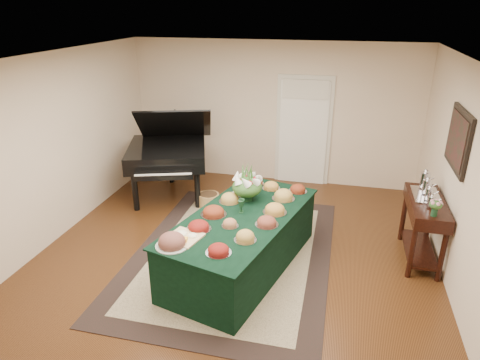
% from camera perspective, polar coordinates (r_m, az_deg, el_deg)
% --- Properties ---
extents(ground, '(6.00, 6.00, 0.00)m').
position_cam_1_polar(ground, '(6.13, -0.67, -10.15)').
color(ground, black).
rests_on(ground, ground).
extents(area_rug, '(2.72, 3.81, 0.01)m').
position_cam_1_polar(area_rug, '(6.19, -0.97, -9.72)').
color(area_rug, black).
rests_on(area_rug, ground).
extents(kitchen_doorway, '(1.05, 0.07, 2.10)m').
position_cam_1_polar(kitchen_doorway, '(8.32, 8.43, 6.33)').
color(kitchen_doorway, silver).
rests_on(kitchen_doorway, ground).
extents(buffet_table, '(1.78, 2.71, 0.78)m').
position_cam_1_polar(buffet_table, '(5.72, 0.28, -8.19)').
color(buffet_table, black).
rests_on(buffet_table, ground).
extents(food_platters, '(1.53, 2.28, 0.15)m').
position_cam_1_polar(food_platters, '(5.53, -0.05, -4.17)').
color(food_platters, silver).
rests_on(food_platters, buffet_table).
extents(cutting_board, '(0.46, 0.46, 0.10)m').
position_cam_1_polar(cutting_board, '(5.06, -7.40, -7.31)').
color(cutting_board, tan).
rests_on(cutting_board, buffet_table).
extents(green_goblets, '(0.08, 0.11, 0.18)m').
position_cam_1_polar(green_goblets, '(5.57, 0.17, -3.48)').
color(green_goblets, '#15361E').
rests_on(green_goblets, buffet_table).
extents(floral_centerpiece, '(0.43, 0.43, 0.43)m').
position_cam_1_polar(floral_centerpiece, '(5.85, 0.95, -0.44)').
color(floral_centerpiece, '#15361E').
rests_on(floral_centerpiece, buffet_table).
extents(grand_piano, '(1.74, 1.93, 1.68)m').
position_cam_1_polar(grand_piano, '(7.76, -9.63, 3.60)').
color(grand_piano, black).
rests_on(grand_piano, ground).
extents(wicker_basket, '(0.37, 0.37, 0.23)m').
position_cam_1_polar(wicker_basket, '(7.52, -4.19, -2.69)').
color(wicker_basket, '#9F7540').
rests_on(wicker_basket, ground).
extents(mahogany_sideboard, '(0.45, 1.17, 0.90)m').
position_cam_1_polar(mahogany_sideboard, '(6.27, 23.44, -4.19)').
color(mahogany_sideboard, black).
rests_on(mahogany_sideboard, ground).
extents(tea_service, '(0.34, 0.74, 0.30)m').
position_cam_1_polar(tea_service, '(6.26, 23.72, -1.06)').
color(tea_service, silver).
rests_on(tea_service, mahogany_sideboard).
extents(pink_bouquet, '(0.17, 0.17, 0.22)m').
position_cam_1_polar(pink_bouquet, '(5.71, 24.63, -3.09)').
color(pink_bouquet, '#15361E').
rests_on(pink_bouquet, mahogany_sideboard).
extents(wall_painting, '(0.05, 0.95, 0.75)m').
position_cam_1_polar(wall_painting, '(5.95, 27.09, 4.81)').
color(wall_painting, black).
rests_on(wall_painting, ground).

